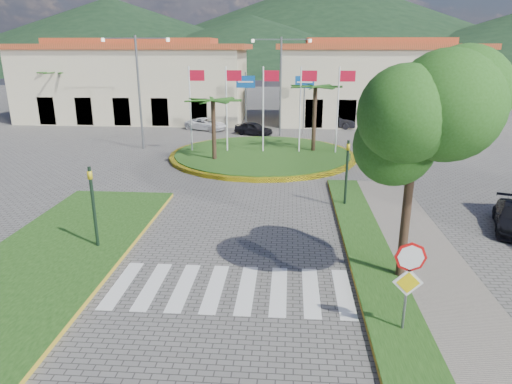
# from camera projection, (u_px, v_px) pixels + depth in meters

# --- Properties ---
(ground) EXTENTS (160.00, 160.00, 0.00)m
(ground) POSITION_uv_depth(u_px,v_px,m) (204.00, 376.00, 10.48)
(ground) COLOR #5F5C5A
(ground) RESTS_ON ground
(sidewalk_right) EXTENTS (4.00, 28.00, 0.15)m
(sidewalk_right) POSITION_uv_depth(u_px,v_px,m) (445.00, 333.00, 11.94)
(sidewalk_right) COLOR gray
(sidewalk_right) RESTS_ON ground
(verge_right) EXTENTS (1.60, 28.00, 0.18)m
(verge_right) POSITION_uv_depth(u_px,v_px,m) (398.00, 331.00, 12.02)
(verge_right) COLOR #194012
(verge_right) RESTS_ON ground
(median_left) EXTENTS (5.00, 14.00, 0.18)m
(median_left) POSITION_uv_depth(u_px,v_px,m) (58.00, 252.00, 16.62)
(median_left) COLOR #194012
(median_left) RESTS_ON ground
(crosswalk) EXTENTS (8.00, 3.00, 0.01)m
(crosswalk) POSITION_uv_depth(u_px,v_px,m) (228.00, 288.00, 14.28)
(crosswalk) COLOR silver
(crosswalk) RESTS_ON ground
(roundabout_island) EXTENTS (12.70, 12.70, 6.00)m
(roundabout_island) POSITION_uv_depth(u_px,v_px,m) (263.00, 154.00, 31.33)
(roundabout_island) COLOR yellow
(roundabout_island) RESTS_ON ground
(stop_sign) EXTENTS (0.80, 0.11, 2.65)m
(stop_sign) POSITION_uv_depth(u_px,v_px,m) (409.00, 274.00, 11.46)
(stop_sign) COLOR slate
(stop_sign) RESTS_ON ground
(deciduous_tree) EXTENTS (3.60, 3.60, 6.80)m
(deciduous_tree) POSITION_uv_depth(u_px,v_px,m) (416.00, 121.00, 13.27)
(deciduous_tree) COLOR black
(deciduous_tree) RESTS_ON ground
(traffic_light_left) EXTENTS (0.15, 0.18, 3.20)m
(traffic_light_left) POSITION_uv_depth(u_px,v_px,m) (93.00, 200.00, 16.44)
(traffic_light_left) COLOR black
(traffic_light_left) RESTS_ON ground
(traffic_light_right) EXTENTS (0.15, 0.18, 3.20)m
(traffic_light_right) POSITION_uv_depth(u_px,v_px,m) (347.00, 167.00, 20.98)
(traffic_light_right) COLOR black
(traffic_light_right) RESTS_ON ground
(traffic_light_far) EXTENTS (0.18, 0.15, 3.20)m
(traffic_light_far) POSITION_uv_depth(u_px,v_px,m) (373.00, 121.00, 34.03)
(traffic_light_far) COLOR black
(traffic_light_far) RESTS_ON ground
(direction_sign_west) EXTENTS (1.60, 0.14, 5.20)m
(direction_sign_west) POSITION_uv_depth(u_px,v_px,m) (246.00, 92.00, 38.98)
(direction_sign_west) COLOR slate
(direction_sign_west) RESTS_ON ground
(direction_sign_east) EXTENTS (1.60, 0.14, 5.20)m
(direction_sign_east) POSITION_uv_depth(u_px,v_px,m) (304.00, 93.00, 38.62)
(direction_sign_east) COLOR slate
(direction_sign_east) RESTS_ON ground
(street_lamp_centre) EXTENTS (4.80, 0.16, 8.00)m
(street_lamp_centre) POSITION_uv_depth(u_px,v_px,m) (281.00, 82.00, 37.55)
(street_lamp_centre) COLOR slate
(street_lamp_centre) RESTS_ON ground
(street_lamp_west) EXTENTS (4.80, 0.16, 8.00)m
(street_lamp_west) POSITION_uv_depth(u_px,v_px,m) (139.00, 87.00, 32.56)
(street_lamp_west) COLOR slate
(street_lamp_west) RESTS_ON ground
(building_left) EXTENTS (23.32, 9.54, 8.05)m
(building_left) POSITION_uv_depth(u_px,v_px,m) (135.00, 81.00, 46.39)
(building_left) COLOR beige
(building_left) RESTS_ON ground
(building_right) EXTENTS (19.08, 9.54, 8.05)m
(building_right) POSITION_uv_depth(u_px,v_px,m) (374.00, 82.00, 44.69)
(building_right) COLOR beige
(building_right) RESTS_ON ground
(hill_far_west) EXTENTS (140.00, 140.00, 22.00)m
(hill_far_west) POSITION_uv_depth(u_px,v_px,m) (112.00, 34.00, 144.05)
(hill_far_west) COLOR black
(hill_far_west) RESTS_ON ground
(hill_far_mid) EXTENTS (180.00, 180.00, 30.00)m
(hill_far_mid) POSITION_uv_depth(u_px,v_px,m) (330.00, 23.00, 156.89)
(hill_far_mid) COLOR black
(hill_far_mid) RESTS_ON ground
(hill_near_back) EXTENTS (110.00, 110.00, 16.00)m
(hill_near_back) POSITION_uv_depth(u_px,v_px,m) (251.00, 44.00, 132.28)
(hill_near_back) COLOR black
(hill_near_back) RESTS_ON ground
(white_van) EXTENTS (4.26, 3.25, 1.08)m
(white_van) POSITION_uv_depth(u_px,v_px,m) (206.00, 124.00, 41.41)
(white_van) COLOR white
(white_van) RESTS_ON ground
(car_dark_a) EXTENTS (3.56, 2.57, 1.13)m
(car_dark_a) POSITION_uv_depth(u_px,v_px,m) (254.00, 128.00, 39.04)
(car_dark_a) COLOR black
(car_dark_a) RESTS_ON ground
(car_dark_b) EXTENTS (4.19, 2.36, 1.31)m
(car_dark_b) POSITION_uv_depth(u_px,v_px,m) (335.00, 121.00, 42.44)
(car_dark_b) COLOR black
(car_dark_b) RESTS_ON ground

